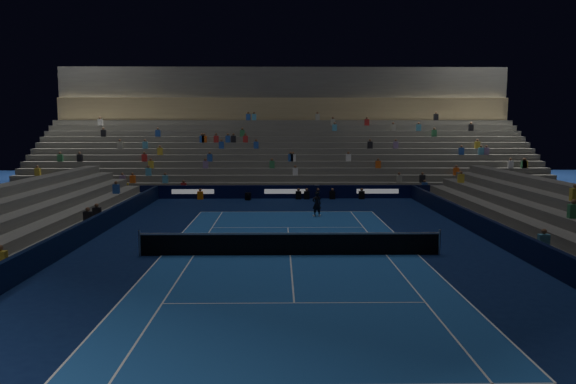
{
  "coord_description": "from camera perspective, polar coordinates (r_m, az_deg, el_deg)",
  "views": [
    {
      "loc": [
        -0.45,
        -23.05,
        5.52
      ],
      "look_at": [
        0.0,
        6.0,
        2.0
      ],
      "focal_mm": 34.4,
      "sensor_mm": 36.0,
      "label": 1
    }
  ],
  "objects": [
    {
      "name": "ground",
      "position": [
        23.71,
        0.23,
        -6.56
      ],
      "size": [
        90.0,
        90.0,
        0.0
      ],
      "primitive_type": "plane",
      "color": "#0B1944",
      "rests_on": "ground"
    },
    {
      "name": "court_surface",
      "position": [
        23.7,
        0.23,
        -6.55
      ],
      "size": [
        10.97,
        23.77,
        0.01
      ],
      "primitive_type": "cube",
      "color": "#1C4F9C",
      "rests_on": "ground"
    },
    {
      "name": "sponsor_barrier_far",
      "position": [
        41.85,
        -0.27,
        0.02
      ],
      "size": [
        44.0,
        0.25,
        1.0
      ],
      "primitive_type": "cube",
      "color": "black",
      "rests_on": "ground"
    },
    {
      "name": "sponsor_barrier_east",
      "position": [
        25.68,
        22.5,
        -4.9
      ],
      "size": [
        0.25,
        37.0,
        1.0
      ],
      "primitive_type": "cube",
      "color": "black",
      "rests_on": "ground"
    },
    {
      "name": "sponsor_barrier_west",
      "position": [
        25.34,
        -22.37,
        -5.05
      ],
      "size": [
        0.25,
        37.0,
        1.0
      ],
      "primitive_type": "cube",
      "color": "black",
      "rests_on": "ground"
    },
    {
      "name": "grandstand_main",
      "position": [
        51.0,
        -0.38,
        4.5
      ],
      "size": [
        44.0,
        15.2,
        11.2
      ],
      "color": "#5E5F5A",
      "rests_on": "ground"
    },
    {
      "name": "tennis_net",
      "position": [
        23.59,
        0.23,
        -5.37
      ],
      "size": [
        12.9,
        0.1,
        1.1
      ],
      "color": "#B2B2B7",
      "rests_on": "ground"
    },
    {
      "name": "tennis_player",
      "position": [
        33.51,
        2.99,
        -1.24
      ],
      "size": [
        0.65,
        0.52,
        1.55
      ],
      "primitive_type": "imported",
      "rotation": [
        0.0,
        0.0,
        3.43
      ],
      "color": "black",
      "rests_on": "ground"
    },
    {
      "name": "broadcast_camera",
      "position": [
        41.07,
        -4.15,
        -0.44
      ],
      "size": [
        0.45,
        0.87,
        0.54
      ],
      "color": "black",
      "rests_on": "ground"
    }
  ]
}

